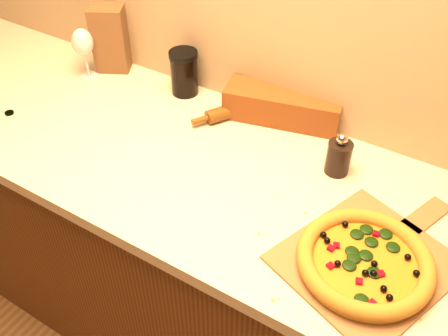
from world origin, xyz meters
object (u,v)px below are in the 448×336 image
at_px(pizza_peel, 370,259).
at_px(pepper_grinder, 339,157).
at_px(rolling_pin, 239,108).
at_px(dark_jar, 184,72).
at_px(wine_glass, 83,44).
at_px(pizza, 365,262).

distance_m(pizza_peel, pepper_grinder, 0.31).
distance_m(rolling_pin, dark_jar, 0.23).
height_order(rolling_pin, dark_jar, dark_jar).
bearing_deg(wine_glass, pizza, -14.97).
distance_m(pizza, wine_glass, 1.15).
height_order(pizza_peel, pepper_grinder, pepper_grinder).
bearing_deg(wine_glass, pepper_grinder, -0.86).
distance_m(pizza_peel, pizza, 0.04).
xyz_separation_m(pizza_peel, dark_jar, (-0.77, 0.36, 0.07)).
xyz_separation_m(wine_glass, dark_jar, (0.35, 0.09, -0.05)).
distance_m(pepper_grinder, wine_glass, 0.93).
relative_size(pizza_peel, rolling_pin, 1.80).
bearing_deg(rolling_pin, wine_glass, -171.98).
xyz_separation_m(pepper_grinder, dark_jar, (-0.58, 0.11, 0.02)).
bearing_deg(pizza, pepper_grinder, 122.35).
xyz_separation_m(pizza_peel, pepper_grinder, (-0.18, 0.25, 0.05)).
distance_m(pizza_peel, rolling_pin, 0.65).
xyz_separation_m(pizza_peel, pizza, (-0.00, -0.03, 0.02)).
bearing_deg(pizza, dark_jar, 152.87).
height_order(pepper_grinder, wine_glass, wine_glass).
xyz_separation_m(pizza_peel, rolling_pin, (-0.55, 0.34, 0.02)).
bearing_deg(rolling_pin, pepper_grinder, -14.41).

